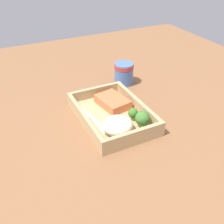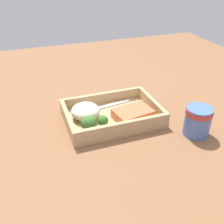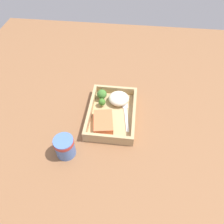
# 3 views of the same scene
# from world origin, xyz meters

# --- Properties ---
(ground_plane) EXTENTS (1.60, 1.60, 0.02)m
(ground_plane) POSITION_xyz_m (0.00, 0.00, -0.01)
(ground_plane) COLOR brown
(takeout_tray) EXTENTS (0.28, 0.19, 0.01)m
(takeout_tray) POSITION_xyz_m (0.00, 0.00, 0.01)
(takeout_tray) COLOR tan
(takeout_tray) RESTS_ON ground_plane
(tray_rim) EXTENTS (0.28, 0.19, 0.03)m
(tray_rim) POSITION_xyz_m (0.00, 0.00, 0.03)
(tray_rim) COLOR tan
(tray_rim) RESTS_ON takeout_tray
(salmon_fillet) EXTENTS (0.12, 0.09, 0.03)m
(salmon_fillet) POSITION_xyz_m (-0.05, 0.03, 0.03)
(salmon_fillet) COLOR #E26C40
(salmon_fillet) RESTS_ON takeout_tray
(mashed_potatoes) EXTENTS (0.08, 0.09, 0.04)m
(mashed_potatoes) POSITION_xyz_m (0.07, -0.02, 0.03)
(mashed_potatoes) COLOR beige
(mashed_potatoes) RESTS_ON takeout_tray
(broccoli_floret_1) EXTENTS (0.04, 0.04, 0.05)m
(broccoli_floret_1) POSITION_xyz_m (0.09, 0.05, 0.04)
(broccoli_floret_1) COLOR #7DA662
(broccoli_floret_1) RESTS_ON takeout_tray
(broccoli_floret_2) EXTENTS (0.03, 0.03, 0.04)m
(broccoli_floret_2) POSITION_xyz_m (0.04, 0.05, 0.03)
(broccoli_floret_2) COLOR #89A05C
(broccoli_floret_2) RESTS_ON takeout_tray
(fork) EXTENTS (0.16, 0.04, 0.00)m
(fork) POSITION_xyz_m (0.00, -0.06, 0.01)
(fork) COLOR white
(fork) RESTS_ON takeout_tray
(paper_cup) EXTENTS (0.07, 0.07, 0.08)m
(paper_cup) POSITION_xyz_m (-0.19, 0.14, 0.05)
(paper_cup) COLOR #4C70B5
(paper_cup) RESTS_ON ground_plane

